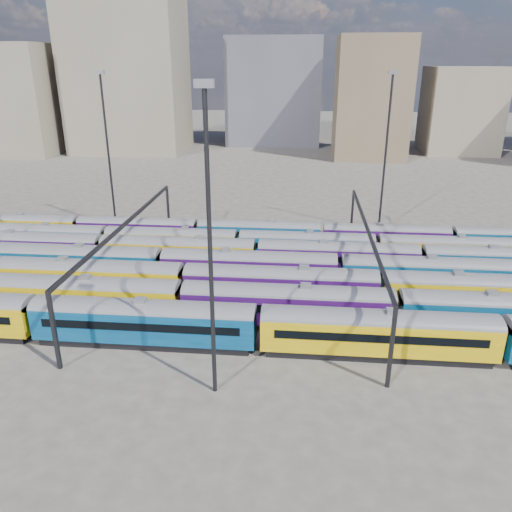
# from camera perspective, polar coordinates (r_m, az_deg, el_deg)

# --- Properties ---
(ground) EXTENTS (500.00, 500.00, 0.00)m
(ground) POSITION_cam_1_polar(r_m,az_deg,el_deg) (63.59, 3.16, -3.57)
(ground) COLOR #46403B
(ground) RESTS_ON ground
(rake_0) EXTENTS (113.95, 3.33, 5.63)m
(rake_0) POSITION_cam_1_polar(r_m,az_deg,el_deg) (49.42, 13.76, -8.07)
(rake_0) COLOR black
(rake_0) RESTS_ON ground
(rake_1) EXTENTS (136.93, 3.34, 5.64)m
(rake_1) POSITION_cam_1_polar(r_m,az_deg,el_deg) (54.75, -8.53, -4.65)
(rake_1) COLOR black
(rake_1) RESTS_ON ground
(rake_2) EXTENTS (113.58, 3.32, 5.61)m
(rake_2) POSITION_cam_1_polar(r_m,az_deg,el_deg) (57.83, 2.81, -2.98)
(rake_2) COLOR black
(rake_2) RESTS_ON ground
(rake_3) EXTENTS (111.86, 3.27, 5.53)m
(rake_3) POSITION_cam_1_polar(r_m,az_deg,el_deg) (62.73, -0.82, -1.01)
(rake_3) COLOR black
(rake_3) RESTS_ON ground
(rake_4) EXTENTS (107.72, 3.15, 5.32)m
(rake_4) POSITION_cam_1_polar(r_m,az_deg,el_deg) (67.27, 9.31, 0.17)
(rake_4) COLOR black
(rake_4) RESTS_ON ground
(rake_5) EXTENTS (118.20, 2.88, 4.85)m
(rake_5) POSITION_cam_1_polar(r_m,az_deg,el_deg) (72.66, 13.61, 1.24)
(rake_5) COLOR black
(rake_5) RESTS_ON ground
(rake_6) EXTENTS (114.89, 2.80, 4.71)m
(rake_6) POSITION_cam_1_polar(r_m,az_deg,el_deg) (76.68, 7.51, 2.67)
(rake_6) COLOR black
(rake_6) RESTS_ON ground
(gantry_1) EXTENTS (0.35, 40.35, 8.03)m
(gantry_1) POSITION_cam_1_polar(r_m,az_deg,el_deg) (64.87, -14.67, 2.70)
(gantry_1) COLOR black
(gantry_1) RESTS_ON ground
(gantry_2) EXTENTS (0.35, 40.35, 8.03)m
(gantry_2) POSITION_cam_1_polar(r_m,az_deg,el_deg) (61.55, 12.64, 1.88)
(gantry_2) COLOR black
(gantry_2) RESTS_ON ground
(mast_1) EXTENTS (1.40, 0.50, 25.60)m
(mast_1) POSITION_cam_1_polar(r_m,az_deg,el_deg) (86.82, -16.61, 11.98)
(mast_1) COLOR black
(mast_1) RESTS_ON ground
(mast_2) EXTENTS (1.40, 0.50, 25.60)m
(mast_2) POSITION_cam_1_polar(r_m,az_deg,el_deg) (38.53, -5.31, 1.94)
(mast_2) COLOR black
(mast_2) RESTS_ON ground
(mast_3) EXTENTS (1.40, 0.50, 25.60)m
(mast_3) POSITION_cam_1_polar(r_m,az_deg,el_deg) (83.70, 14.65, 11.85)
(mast_3) COLOR black
(mast_3) RESTS_ON ground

